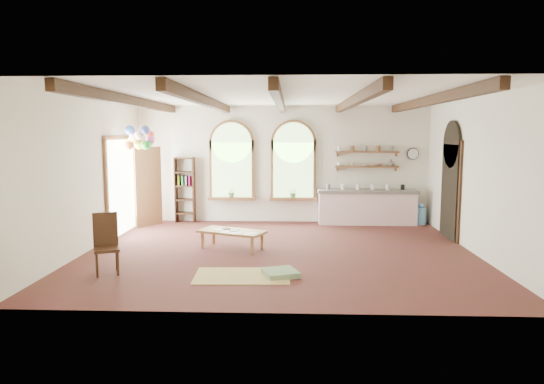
{
  "coord_description": "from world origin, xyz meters",
  "views": [
    {
      "loc": [
        0.24,
        -9.89,
        2.45
      ],
      "look_at": [
        -0.18,
        0.6,
        1.18
      ],
      "focal_mm": 32.0,
      "sensor_mm": 36.0,
      "label": 1
    }
  ],
  "objects_px": {
    "balloon_cluster": "(140,138)",
    "coffee_table": "(232,233)",
    "side_chair": "(107,256)",
    "kitchen_counter": "(367,207)"
  },
  "relations": [
    {
      "from": "side_chair",
      "to": "balloon_cluster",
      "type": "bearing_deg",
      "value": 97.02
    },
    {
      "from": "kitchen_counter",
      "to": "balloon_cluster",
      "type": "distance_m",
      "value": 6.18
    },
    {
      "from": "coffee_table",
      "to": "side_chair",
      "type": "relative_size",
      "value": 1.44
    },
    {
      "from": "kitchen_counter",
      "to": "coffee_table",
      "type": "relative_size",
      "value": 1.75
    },
    {
      "from": "side_chair",
      "to": "balloon_cluster",
      "type": "xyz_separation_m",
      "value": [
        -0.42,
        3.44,
        2.03
      ]
    },
    {
      "from": "side_chair",
      "to": "kitchen_counter",
      "type": "bearing_deg",
      "value": 43.0
    },
    {
      "from": "kitchen_counter",
      "to": "coffee_table",
      "type": "height_order",
      "value": "kitchen_counter"
    },
    {
      "from": "coffee_table",
      "to": "side_chair",
      "type": "bearing_deg",
      "value": -135.58
    },
    {
      "from": "balloon_cluster",
      "to": "coffee_table",
      "type": "bearing_deg",
      "value": -32.33
    },
    {
      "from": "coffee_table",
      "to": "side_chair",
      "type": "distance_m",
      "value": 2.76
    }
  ]
}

